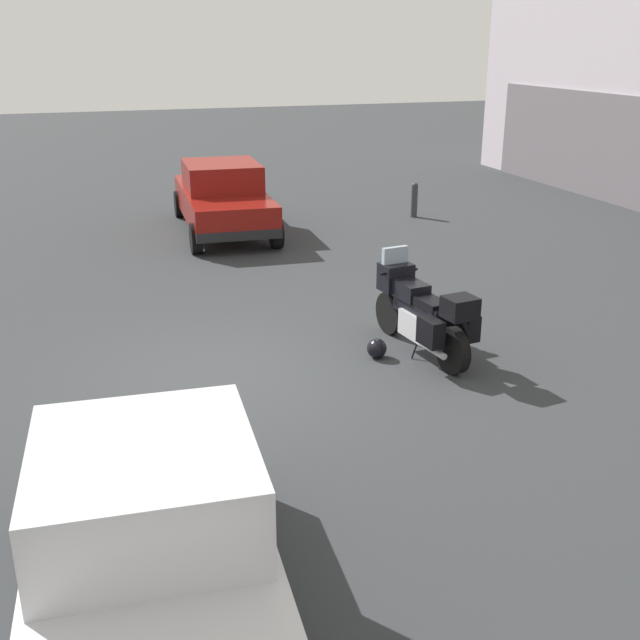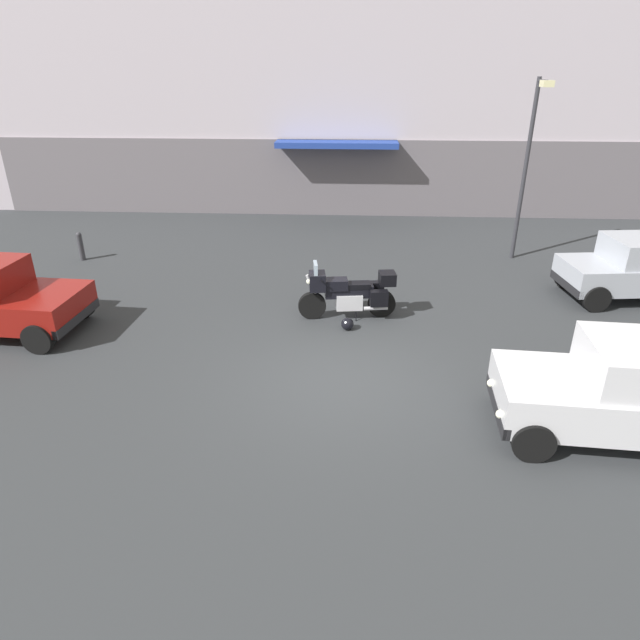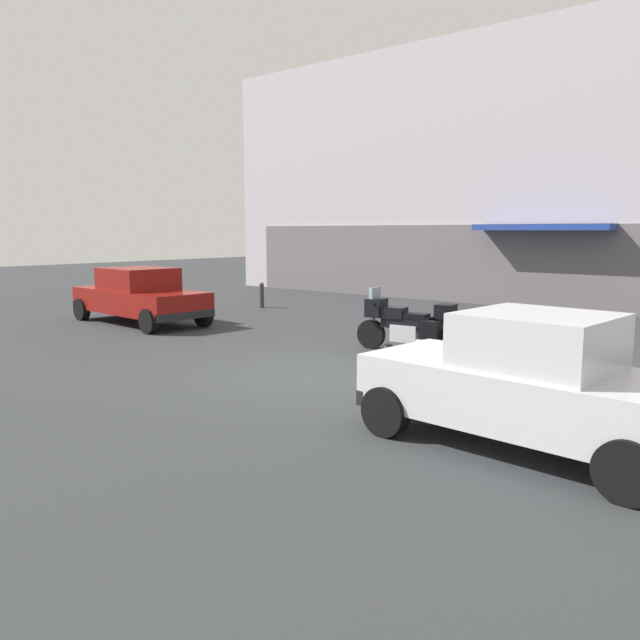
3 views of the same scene
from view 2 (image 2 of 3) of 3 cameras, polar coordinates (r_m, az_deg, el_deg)
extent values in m
plane|color=#2D3033|center=(10.42, 2.18, -6.32)|extent=(80.00, 80.00, 0.00)
cube|color=#B2A8B2|center=(22.36, 3.22, 23.38)|extent=(29.60, 2.40, 9.44)
cube|color=#625C62|center=(21.52, 2.98, 14.41)|extent=(26.64, 0.12, 2.80)
cube|color=navy|center=(20.89, 1.74, 17.72)|extent=(4.40, 1.10, 0.20)
cylinder|color=black|center=(12.73, -0.82, 1.50)|extent=(0.65, 0.22, 0.64)
cylinder|color=black|center=(12.91, 6.38, 1.68)|extent=(0.65, 0.22, 0.64)
cylinder|color=#B7B7BC|center=(12.56, -0.74, 3.29)|extent=(0.33, 0.11, 0.68)
cube|color=#B7B7BC|center=(12.76, 2.99, 2.01)|extent=(0.64, 0.47, 0.36)
cube|color=black|center=(12.66, 3.02, 3.01)|extent=(1.13, 0.41, 0.28)
cube|color=black|center=(12.57, 1.68, 3.73)|extent=(0.56, 0.40, 0.24)
cube|color=black|center=(12.64, 3.94, 3.62)|extent=(0.59, 0.37, 0.12)
cube|color=black|center=(12.50, -0.29, 4.03)|extent=(0.41, 0.48, 0.40)
cube|color=#8C9EAD|center=(12.40, -0.47, 5.32)|extent=(0.13, 0.41, 0.28)
sphere|color=#EAEACC|center=(12.49, -1.11, 4.01)|extent=(0.14, 0.14, 0.14)
cylinder|color=black|center=(12.47, 0.08, 4.47)|extent=(0.12, 0.62, 0.04)
cylinder|color=#B7B7BC|center=(12.71, 5.78, 1.22)|extent=(0.56, 0.16, 0.09)
cube|color=black|center=(12.53, 6.11, 2.25)|extent=(0.42, 0.25, 0.36)
cube|color=black|center=(13.04, 5.71, 3.21)|extent=(0.42, 0.25, 0.36)
cube|color=black|center=(12.69, 6.96, 4.30)|extent=(0.41, 0.44, 0.28)
cylinder|color=black|center=(12.72, 3.73, 0.59)|extent=(0.04, 0.13, 0.29)
sphere|color=black|center=(12.27, 2.85, -0.40)|extent=(0.28, 0.28, 0.28)
cube|color=silver|center=(9.87, 28.74, -7.26)|extent=(3.91, 1.90, 0.68)
cube|color=#8C9EAD|center=(9.35, 26.16, -3.79)|extent=(0.16, 1.39, 0.54)
cube|color=black|center=(9.45, 17.89, -8.30)|extent=(0.23, 1.64, 0.20)
cylinder|color=black|center=(8.97, 21.15, -11.62)|extent=(0.65, 0.26, 0.64)
cylinder|color=black|center=(10.23, 19.34, -6.43)|extent=(0.65, 0.26, 0.64)
sphere|color=silver|center=(9.01, 18.13, -9.23)|extent=(0.14, 0.14, 0.14)
sphere|color=silver|center=(9.75, 17.28, -6.25)|extent=(0.14, 0.14, 0.14)
cube|color=#8C9EAD|center=(13.43, -29.44, 3.74)|extent=(0.15, 1.50, 0.48)
cube|color=black|center=(13.00, -23.81, 0.22)|extent=(0.22, 1.76, 0.20)
cylinder|color=black|center=(12.61, -27.10, -1.71)|extent=(0.65, 0.26, 0.64)
cylinder|color=black|center=(13.89, -23.55, 1.39)|extent=(0.65, 0.26, 0.64)
cube|color=#9EA3AD|center=(15.78, 29.60, 4.14)|extent=(3.55, 1.92, 0.64)
cube|color=#9EA3AD|center=(15.60, 30.09, 6.26)|extent=(1.55, 1.58, 0.60)
cube|color=#8C9EAD|center=(15.26, 28.02, 6.34)|extent=(0.20, 1.32, 0.48)
cube|color=black|center=(15.03, 24.09, 3.45)|extent=(0.29, 1.56, 0.20)
cylinder|color=black|center=(15.86, 24.21, 4.12)|extent=(0.66, 0.29, 0.64)
cylinder|color=black|center=(14.65, 26.63, 1.98)|extent=(0.66, 0.29, 0.64)
cylinder|color=#2D2D33|center=(17.28, 20.38, 14.03)|extent=(0.12, 0.12, 5.05)
cylinder|color=#2D2D33|center=(16.70, 22.06, 21.92)|extent=(0.08, 0.70, 0.08)
cube|color=beige|center=(16.37, 22.41, 21.65)|extent=(0.28, 0.36, 0.16)
cylinder|color=#333338|center=(18.05, -23.47, 6.89)|extent=(0.16, 0.16, 0.78)
sphere|color=#333338|center=(17.94, -23.68, 8.07)|extent=(0.16, 0.16, 0.16)
camera|label=1|loc=(11.69, 55.68, 8.42)|focal=43.40mm
camera|label=3|loc=(7.68, 80.50, -20.02)|focal=35.40mm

